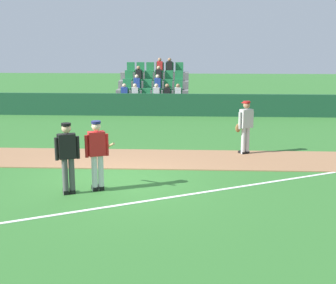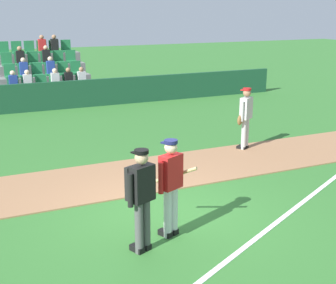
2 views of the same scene
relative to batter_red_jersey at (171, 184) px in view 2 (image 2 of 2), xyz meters
name	(u,v)px [view 2 (image 2 of 2)]	position (x,y,z in m)	size (l,w,h in m)	color
ground_plane	(166,216)	(0.25, 0.76, -0.97)	(80.00, 80.00, 0.00)	#33702D
infield_dirt_path	(126,177)	(0.25, 3.09, -0.95)	(28.00, 2.40, 0.03)	#9E704C
foul_line_chalk	(306,200)	(3.25, 0.26, -0.96)	(12.00, 0.10, 0.01)	white
dugout_fence	(54,96)	(0.25, 11.52, -0.42)	(20.00, 0.16, 1.10)	#19472D
stadium_bleachers	(43,82)	(0.25, 13.80, -0.21)	(3.90, 3.80, 2.70)	slate
batter_red_jersey	(171,184)	(0.00, 0.00, 0.00)	(0.75, 0.69, 1.76)	silver
umpire_home_plate	(141,195)	(-0.66, -0.30, 0.03)	(0.55, 0.42, 1.76)	#4C4C4C
runner_grey_jersey	(245,116)	(4.07, 3.88, -0.01)	(0.63, 0.44, 1.76)	#B2B2B2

